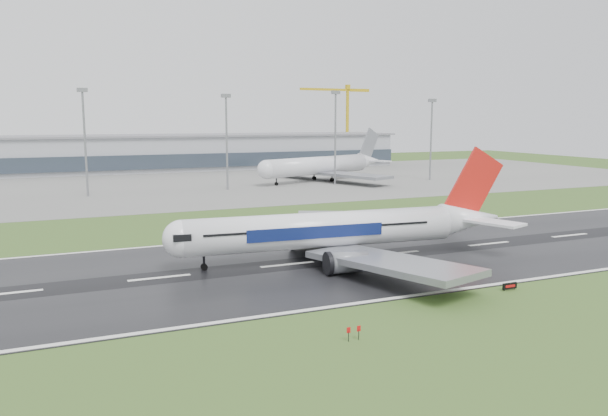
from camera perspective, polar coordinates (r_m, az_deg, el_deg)
name	(u,v)px	position (r m, az deg, el deg)	size (l,w,h in m)	color
ground	(287,265)	(93.56, -1.61, -5.55)	(520.00, 520.00, 0.00)	#31501D
runway	(287,265)	(93.55, -1.61, -5.52)	(400.00, 45.00, 0.10)	black
apron	(158,184)	(213.30, -13.96, 2.24)	(400.00, 130.00, 0.08)	slate
terminal	(135,154)	(271.93, -16.04, 5.08)	(240.00, 36.00, 15.00)	gray
main_airliner	(346,207)	(95.67, 4.06, 0.08)	(58.44, 55.65, 17.25)	white
parked_airliner	(322,156)	(217.96, 1.75, 5.08)	(63.17, 58.82, 18.52)	silver
tower_crane	(347,123)	(319.75, 4.22, 8.21)	(41.32, 2.25, 41.07)	gold
runway_sign	(510,286)	(84.80, 19.33, -7.19)	(2.30, 0.26, 1.04)	black
floodmast_2	(85,145)	(184.83, -20.46, 5.75)	(0.64, 0.64, 30.59)	gray
floodmast_3	(227,144)	(191.63, -7.50, 6.15)	(0.64, 0.64, 29.57)	gray
floodmast_4	(335,140)	(205.41, 3.05, 6.61)	(0.64, 0.64, 31.26)	gray
floodmast_5	(431,141)	(225.73, 12.22, 6.33)	(0.64, 0.64, 29.01)	gray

